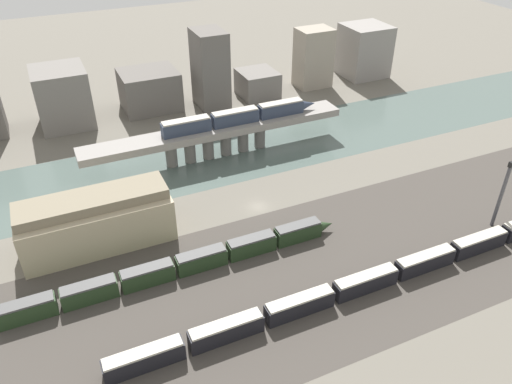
{
  "coord_description": "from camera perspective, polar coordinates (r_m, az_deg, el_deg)",
  "views": [
    {
      "loc": [
        -38.78,
        -84.58,
        65.59
      ],
      "look_at": [
        0.0,
        1.12,
        3.35
      ],
      "focal_mm": 35.0,
      "sensor_mm": 36.0,
      "label": 1
    }
  ],
  "objects": [
    {
      "name": "city_block_right",
      "position": [
        160.3,
        -5.26,
        13.8
      ],
      "size": [
        9.15,
        12.22,
        23.9
      ],
      "primitive_type": "cube",
      "color": "#605B56",
      "rests_on": "ground"
    },
    {
      "name": "train_yard_near",
      "position": [
        98.61,
        16.33,
        -8.52
      ],
      "size": [
        112.33,
        2.61,
        3.6
      ],
      "color": "black",
      "rests_on": "ground"
    },
    {
      "name": "city_block_left",
      "position": [
        158.3,
        -21.23,
        10.07
      ],
      "size": [
        14.81,
        15.88,
        17.03
      ],
      "primitive_type": "cube",
      "color": "slate",
      "rests_on": "ground"
    },
    {
      "name": "city_block_tall",
      "position": [
        177.44,
        6.57,
        14.98
      ],
      "size": [
        11.53,
        8.94,
        19.77
      ],
      "primitive_type": "cube",
      "color": "gray",
      "rests_on": "ground"
    },
    {
      "name": "city_block_far_right",
      "position": [
        170.05,
        0.17,
        12.31
      ],
      "size": [
        11.99,
        12.55,
        8.29
      ],
      "primitive_type": "cube",
      "color": "slate",
      "rests_on": "ground"
    },
    {
      "name": "city_block_low",
      "position": [
        190.75,
        12.25,
        15.51
      ],
      "size": [
        15.19,
        14.53,
        18.04
      ],
      "primitive_type": "cube",
      "color": "gray",
      "rests_on": "ground"
    },
    {
      "name": "bridge",
      "position": [
        131.51,
        -4.55,
        6.61
      ],
      "size": [
        70.47,
        7.29,
        8.38
      ],
      "color": "gray",
      "rests_on": "ground"
    },
    {
      "name": "warehouse_building",
      "position": [
        105.49,
        -17.78,
        -3.14
      ],
      "size": [
        29.72,
        11.65,
        11.42
      ],
      "color": "tan",
      "rests_on": "ground"
    },
    {
      "name": "train_yard_mid",
      "position": [
        96.49,
        -8.57,
        -8.33
      ],
      "size": [
        65.8,
        2.87,
        3.74
      ],
      "color": "#23381E",
      "rests_on": "ground"
    },
    {
      "name": "ground_plane",
      "position": [
        113.84,
        0.23,
        -1.69
      ],
      "size": [
        400.0,
        400.0,
        0.0
      ],
      "primitive_type": "plane",
      "color": "#666056"
    },
    {
      "name": "city_block_center",
      "position": [
        163.13,
        -12.04,
        11.35
      ],
      "size": [
        17.37,
        15.01,
        12.09
      ],
      "primitive_type": "cube",
      "color": "#605B56",
      "rests_on": "ground"
    },
    {
      "name": "river_water",
      "position": [
        134.49,
        -4.43,
        4.19
      ],
      "size": [
        320.0,
        29.97,
        0.01
      ],
      "primitive_type": "cube",
      "color": "#4C5B56",
      "rests_on": "ground"
    },
    {
      "name": "train_on_bridge",
      "position": [
        132.09,
        -1.76,
        8.67
      ],
      "size": [
        43.53,
        3.09,
        3.71
      ],
      "color": "#2D384C",
      "rests_on": "bridge"
    },
    {
      "name": "signal_tower",
      "position": [
        115.58,
        26.25,
        -0.23
      ],
      "size": [
        1.0,
        0.77,
        15.79
      ],
      "color": "#4C4C51",
      "rests_on": "ground"
    },
    {
      "name": "railbed_yard",
      "position": [
        97.34,
        6.19,
        -9.12
      ],
      "size": [
        280.0,
        42.0,
        0.01
      ],
      "primitive_type": "cube",
      "color": "#423D38",
      "rests_on": "ground"
    }
  ]
}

